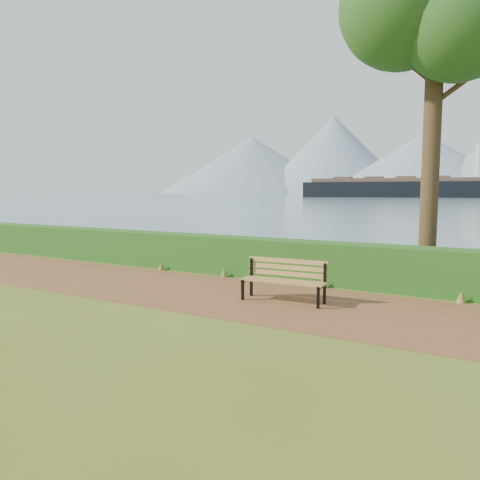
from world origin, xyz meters
The scene contains 5 objects.
ground centered at (0.00, 0.00, 0.00)m, with size 140.00×140.00×0.00m, color #525D1A.
path centered at (0.00, 0.30, 0.01)m, with size 40.00×3.40×0.01m, color brown.
hedge centered at (0.00, 2.60, 0.50)m, with size 32.00×0.85×1.00m, color #1A4413.
bench centered at (1.39, 0.41, 0.49)m, with size 1.74×0.62×0.86m.
cargo_ship centered at (-22.11, 161.53, 3.38)m, with size 75.50×24.14×22.65m.
Camera 1 is at (5.31, -8.08, 2.23)m, focal length 35.00 mm.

